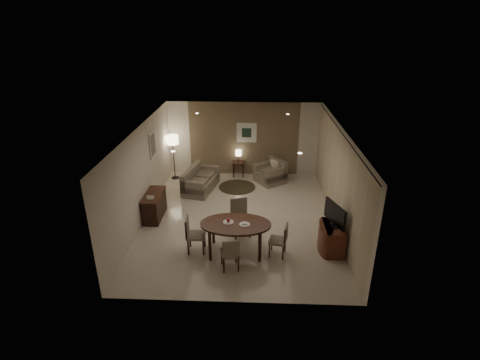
{
  "coord_description": "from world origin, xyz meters",
  "views": [
    {
      "loc": [
        0.42,
        -9.58,
        5.41
      ],
      "look_at": [
        0.0,
        0.2,
        1.15
      ],
      "focal_mm": 28.0,
      "sensor_mm": 36.0,
      "label": 1
    }
  ],
  "objects_px": {
    "chair_right": "(278,240)",
    "armchair": "(270,172)",
    "chair_left": "(196,235)",
    "chair_far": "(241,218)",
    "tv_cabinet": "(333,238)",
    "chair_near": "(230,252)",
    "dining_table": "(236,238)",
    "floor_lamp": "(174,157)",
    "side_table": "(238,169)",
    "console_desk": "(154,206)",
    "sofa": "(201,179)"
  },
  "relations": [
    {
      "from": "console_desk",
      "to": "chair_left",
      "type": "height_order",
      "value": "chair_left"
    },
    {
      "from": "side_table",
      "to": "chair_far",
      "type": "bearing_deg",
      "value": -86.41
    },
    {
      "from": "dining_table",
      "to": "floor_lamp",
      "type": "distance_m",
      "value": 5.24
    },
    {
      "from": "console_desk",
      "to": "armchair",
      "type": "xyz_separation_m",
      "value": [
        3.45,
        2.71,
        0.03
      ]
    },
    {
      "from": "armchair",
      "to": "chair_near",
      "type": "bearing_deg",
      "value": -46.17
    },
    {
      "from": "chair_right",
      "to": "chair_near",
      "type": "bearing_deg",
      "value": -50.52
    },
    {
      "from": "armchair",
      "to": "floor_lamp",
      "type": "distance_m",
      "value": 3.49
    },
    {
      "from": "armchair",
      "to": "side_table",
      "type": "height_order",
      "value": "armchair"
    },
    {
      "from": "side_table",
      "to": "sofa",
      "type": "bearing_deg",
      "value": -134.24
    },
    {
      "from": "armchair",
      "to": "floor_lamp",
      "type": "xyz_separation_m",
      "value": [
        -3.46,
        0.21,
        0.41
      ]
    },
    {
      "from": "floor_lamp",
      "to": "tv_cabinet",
      "type": "bearing_deg",
      "value": -42.1
    },
    {
      "from": "armchair",
      "to": "side_table",
      "type": "distance_m",
      "value": 1.27
    },
    {
      "from": "chair_left",
      "to": "side_table",
      "type": "height_order",
      "value": "chair_left"
    },
    {
      "from": "dining_table",
      "to": "side_table",
      "type": "bearing_deg",
      "value": 91.85
    },
    {
      "from": "console_desk",
      "to": "chair_left",
      "type": "relative_size",
      "value": 1.3
    },
    {
      "from": "chair_far",
      "to": "sofa",
      "type": "height_order",
      "value": "chair_far"
    },
    {
      "from": "tv_cabinet",
      "to": "side_table",
      "type": "xyz_separation_m",
      "value": [
        -2.59,
        4.73,
        -0.08
      ]
    },
    {
      "from": "chair_near",
      "to": "chair_right",
      "type": "height_order",
      "value": "chair_near"
    },
    {
      "from": "tv_cabinet",
      "to": "armchair",
      "type": "distance_m",
      "value": 4.45
    },
    {
      "from": "armchair",
      "to": "chair_far",
      "type": "bearing_deg",
      "value": -48.01
    },
    {
      "from": "chair_right",
      "to": "armchair",
      "type": "xyz_separation_m",
      "value": [
        -0.04,
        4.47,
        -0.01
      ]
    },
    {
      "from": "chair_right",
      "to": "console_desk",
      "type": "bearing_deg",
      "value": -104.36
    },
    {
      "from": "chair_left",
      "to": "side_table",
      "type": "relative_size",
      "value": 1.69
    },
    {
      "from": "tv_cabinet",
      "to": "chair_right",
      "type": "relative_size",
      "value": 1.08
    },
    {
      "from": "console_desk",
      "to": "chair_near",
      "type": "height_order",
      "value": "chair_near"
    },
    {
      "from": "chair_near",
      "to": "side_table",
      "type": "distance_m",
      "value": 5.58
    },
    {
      "from": "sofa",
      "to": "side_table",
      "type": "xyz_separation_m",
      "value": [
        1.22,
        1.26,
        -0.11
      ]
    },
    {
      "from": "tv_cabinet",
      "to": "chair_far",
      "type": "height_order",
      "value": "chair_far"
    },
    {
      "from": "console_desk",
      "to": "chair_far",
      "type": "xyz_separation_m",
      "value": [
        2.56,
        -0.87,
        0.12
      ]
    },
    {
      "from": "dining_table",
      "to": "tv_cabinet",
      "type": "bearing_deg",
      "value": 4.27
    },
    {
      "from": "chair_left",
      "to": "side_table",
      "type": "distance_m",
      "value": 4.99
    },
    {
      "from": "chair_right",
      "to": "floor_lamp",
      "type": "xyz_separation_m",
      "value": [
        -3.5,
        4.69,
        0.39
      ]
    },
    {
      "from": "chair_near",
      "to": "dining_table",
      "type": "bearing_deg",
      "value": -111.29
    },
    {
      "from": "chair_far",
      "to": "side_table",
      "type": "distance_m",
      "value": 4.12
    },
    {
      "from": "chair_left",
      "to": "chair_far",
      "type": "bearing_deg",
      "value": -55.98
    },
    {
      "from": "dining_table",
      "to": "chair_far",
      "type": "distance_m",
      "value": 0.82
    },
    {
      "from": "tv_cabinet",
      "to": "dining_table",
      "type": "xyz_separation_m",
      "value": [
        -2.43,
        -0.18,
        0.06
      ]
    },
    {
      "from": "console_desk",
      "to": "chair_right",
      "type": "distance_m",
      "value": 3.91
    },
    {
      "from": "floor_lamp",
      "to": "side_table",
      "type": "bearing_deg",
      "value": 7.71
    },
    {
      "from": "console_desk",
      "to": "chair_right",
      "type": "relative_size",
      "value": 1.43
    },
    {
      "from": "side_table",
      "to": "floor_lamp",
      "type": "relative_size",
      "value": 0.34
    },
    {
      "from": "dining_table",
      "to": "armchair",
      "type": "distance_m",
      "value": 4.5
    },
    {
      "from": "chair_left",
      "to": "console_desk",
      "type": "bearing_deg",
      "value": 38.51
    },
    {
      "from": "dining_table",
      "to": "sofa",
      "type": "distance_m",
      "value": 3.91
    },
    {
      "from": "tv_cabinet",
      "to": "chair_near",
      "type": "distance_m",
      "value": 2.66
    },
    {
      "from": "dining_table",
      "to": "chair_near",
      "type": "height_order",
      "value": "chair_near"
    },
    {
      "from": "chair_far",
      "to": "floor_lamp",
      "type": "height_order",
      "value": "floor_lamp"
    },
    {
      "from": "chair_near",
      "to": "armchair",
      "type": "height_order",
      "value": "chair_near"
    },
    {
      "from": "console_desk",
      "to": "dining_table",
      "type": "height_order",
      "value": "dining_table"
    },
    {
      "from": "chair_far",
      "to": "armchair",
      "type": "xyz_separation_m",
      "value": [
        0.89,
        3.58,
        -0.09
      ]
    }
  ]
}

